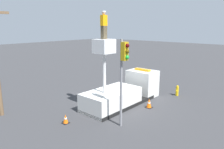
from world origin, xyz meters
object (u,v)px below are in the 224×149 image
at_px(worker, 104,25).
at_px(traffic_cone_rear, 66,119).
at_px(bucket_truck, 123,92).
at_px(traffic_light_pole, 123,66).
at_px(fire_hydrant, 177,91).
at_px(traffic_cone_curbside, 149,103).

height_order(worker, traffic_cone_rear, worker).
xyz_separation_m(bucket_truck, traffic_cone_rear, (-5.02, 0.42, -0.63)).
distance_m(traffic_light_pole, fire_hydrant, 8.11).
xyz_separation_m(bucket_truck, traffic_cone_curbside, (0.48, -1.97, -0.57)).
relative_size(bucket_truck, traffic_cone_curbside, 10.14).
bearing_deg(fire_hydrant, bucket_truck, 152.65).
xyz_separation_m(traffic_light_pole, fire_hydrant, (7.47, 0.15, -3.14)).
height_order(bucket_truck, fire_hydrant, bucket_truck).
bearing_deg(worker, fire_hydrant, -19.41).
bearing_deg(traffic_light_pole, bucket_truck, 38.14).
bearing_deg(fire_hydrant, worker, 160.59).
relative_size(bucket_truck, traffic_light_pole, 1.37).
xyz_separation_m(traffic_light_pole, traffic_cone_curbside, (3.57, 0.45, -3.25)).
relative_size(worker, fire_hydrant, 1.96).
relative_size(fire_hydrant, traffic_cone_curbside, 1.31).
relative_size(traffic_light_pole, fire_hydrant, 5.67).
bearing_deg(traffic_cone_rear, fire_hydrant, -15.97).
relative_size(bucket_truck, traffic_cone_rear, 12.19).
relative_size(traffic_light_pole, traffic_cone_rear, 8.90).
relative_size(traffic_cone_rear, traffic_cone_curbside, 0.83).
relative_size(worker, traffic_cone_curbside, 2.56).
xyz_separation_m(fire_hydrant, traffic_cone_curbside, (-3.90, 0.30, -0.11)).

